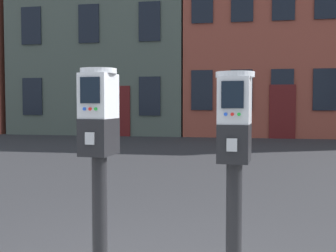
% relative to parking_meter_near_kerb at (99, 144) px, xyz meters
% --- Properties ---
extents(parking_meter_near_kerb, '(0.23, 0.26, 1.45)m').
position_rel_parking_meter_near_kerb_xyz_m(parking_meter_near_kerb, '(0.00, 0.00, 0.00)').
color(parking_meter_near_kerb, black).
rests_on(parking_meter_near_kerb, sidewalk_slab).
extents(parking_meter_twin_adjacent, '(0.23, 0.26, 1.42)m').
position_rel_parking_meter_near_kerb_xyz_m(parking_meter_twin_adjacent, '(0.80, -0.00, -0.02)').
color(parking_meter_twin_adjacent, black).
rests_on(parking_meter_twin_adjacent, sidewalk_slab).
extents(townhouse_cream_stone, '(7.83, 5.70, 12.15)m').
position_rel_parking_meter_near_kerb_xyz_m(townhouse_cream_stone, '(-5.78, 17.65, 4.94)').
color(townhouse_cream_stone, '#4C564C').
rests_on(townhouse_cream_stone, ground_plane).
extents(townhouse_brick_corner, '(6.25, 6.34, 10.37)m').
position_rel_parking_meter_near_kerb_xyz_m(townhouse_brick_corner, '(1.33, 17.96, 4.05)').
color(townhouse_brick_corner, brown).
rests_on(townhouse_brick_corner, ground_plane).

